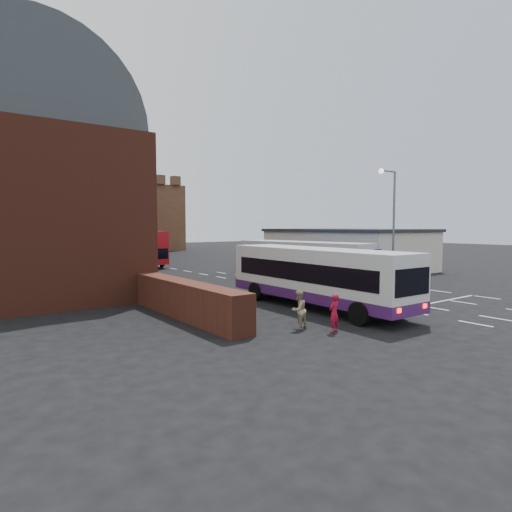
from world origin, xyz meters
TOP-DOWN VIEW (x-y plane):
  - ground at (0.00, 0.00)m, footprint 180.00×180.00m
  - railway_station at (-15.50, 21.00)m, footprint 12.00×28.00m
  - forecourt_wall at (-10.20, 2.00)m, footprint 1.20×10.00m
  - cream_building at (15.00, 14.00)m, footprint 10.40×16.40m
  - brick_terrace at (-6.00, 46.00)m, footprint 22.00×10.00m
  - castle_keep at (6.00, 66.00)m, footprint 22.00×22.00m
  - bus_white_outbound at (-3.19, 0.06)m, footprint 3.25×12.21m
  - bus_white_inbound at (4.13, 9.07)m, footprint 4.53×12.25m
  - bus_blue at (6.00, 8.49)m, footprint 3.41×10.60m
  - bus_red_double at (-1.62, 30.07)m, footprint 2.74×10.06m
  - street_lamp at (8.29, 3.58)m, footprint 1.81×0.40m
  - pedestrian_red at (-6.43, -4.33)m, footprint 0.68×0.53m
  - pedestrian_beige at (-7.30, -3.04)m, footprint 0.92×0.76m

SIDE VIEW (x-z plane):
  - ground at x=0.00m, z-range 0.00..0.00m
  - pedestrian_red at x=-6.43m, z-range 0.00..1.66m
  - pedestrian_beige at x=-7.30m, z-range 0.00..1.72m
  - forecourt_wall at x=-10.20m, z-range 0.00..1.80m
  - bus_blue at x=6.00m, z-range 0.26..3.10m
  - bus_white_inbound at x=4.13m, z-range 0.30..3.56m
  - bus_white_outbound at x=-3.19m, z-range 0.30..3.62m
  - bus_red_double at x=-1.62m, z-range 0.13..4.13m
  - cream_building at x=15.00m, z-range 0.03..4.28m
  - street_lamp at x=8.29m, z-range 0.92..9.79m
  - brick_terrace at x=-6.00m, z-range 0.00..11.00m
  - castle_keep at x=6.00m, z-range 0.00..12.00m
  - railway_station at x=-15.50m, z-range -0.36..15.64m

